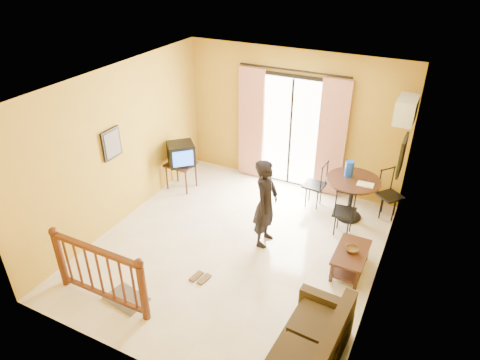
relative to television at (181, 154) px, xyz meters
The scene contains 19 objects.
ground 2.39m from the television, 34.36° to the right, with size 5.00×5.00×0.00m, color beige.
room_shell 2.44m from the television, 34.36° to the right, with size 5.00×5.00×5.00m.
balcony_door 2.23m from the television, 31.77° to the left, with size 2.25×0.14×2.46m.
tv_table 0.31m from the television, behind, with size 0.56×0.47×0.56m.
television is the anchor object (origin of this frame).
picture_left 1.70m from the television, 103.31° to the right, with size 0.05×0.42×0.52m.
dining_table 3.38m from the television, ahead, with size 0.97×0.97×0.80m.
water_jug 3.28m from the television, 10.15° to the left, with size 0.15×0.15×0.29m, color #123AB0.
serving_tray 3.59m from the television, ahead, with size 0.28×0.18×0.02m, color white.
dining_chairs 3.44m from the television, ahead, with size 1.85×1.39×0.95m.
air_conditioner 4.24m from the television, ahead, with size 0.31×0.60×0.40m.
botanical_print 4.17m from the television, ahead, with size 0.05×0.50×0.60m.
coffee_table 3.88m from the television, 14.65° to the right, with size 0.47×0.84×0.37m.
bowl 3.86m from the television, 14.66° to the right, with size 0.20×0.20×0.06m, color #4F371B.
sofa 4.72m from the television, 37.72° to the right, with size 0.78×1.56×0.73m.
standing_person 2.41m from the television, 21.97° to the right, with size 0.57×0.37×1.56m, color black.
stair_balustrade 3.26m from the television, 77.28° to the right, with size 1.63×0.13×1.04m.
doormat 3.28m from the television, 71.89° to the right, with size 0.60×0.40×0.02m, color #574F45.
sandals 2.89m from the television, 51.72° to the right, with size 0.28×0.26×0.03m.
Camera 1 is at (2.61, -5.06, 4.57)m, focal length 32.00 mm.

